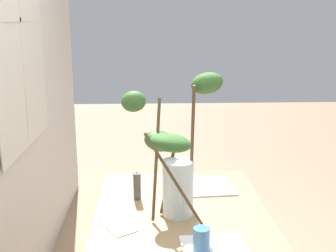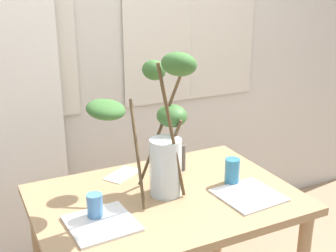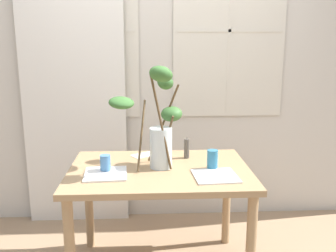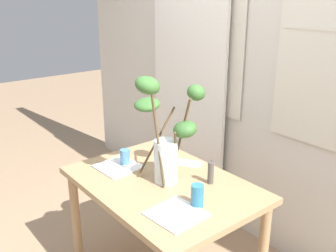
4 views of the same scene
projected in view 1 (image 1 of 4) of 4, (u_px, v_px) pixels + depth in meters
dining_table at (182, 235)px, 2.09m from camera, size 1.21×0.85×0.77m
vase_with_branches at (175, 157)px, 1.99m from camera, size 0.54×0.49×0.72m
drinking_glass_blue_left at (201, 241)px, 1.71m from camera, size 0.07×0.07×0.11m
drinking_glass_blue_right at (182, 177)px, 2.40m from camera, size 0.07×0.07×0.13m
plate_square_left at (216, 251)px, 1.73m from camera, size 0.28×0.28×0.01m
plate_square_right at (209, 187)px, 2.41m from camera, size 0.29×0.29×0.01m
napkin_folded at (118, 226)px, 1.96m from camera, size 0.22×0.19×0.00m
pillar_candle at (137, 186)px, 2.24m from camera, size 0.04×0.04×0.15m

